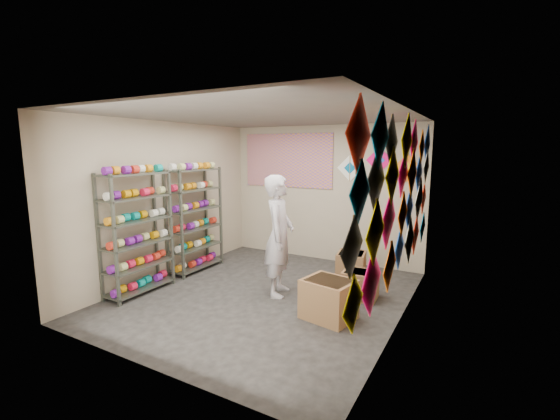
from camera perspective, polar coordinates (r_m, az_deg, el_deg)
The scene contains 12 objects.
ground at distance 5.93m, azimuth -2.32°, elevation -12.83°, with size 4.50×4.50×0.00m, color black.
room_walls at distance 5.53m, azimuth -2.43°, elevation 3.17°, with size 4.50×4.50×4.50m.
shelf_rack_front at distance 6.17m, azimuth -20.94°, elevation -3.34°, with size 0.40×1.10×1.90m, color #4C5147.
shelf_rack_back at distance 7.05m, azimuth -12.84°, elevation -1.45°, with size 0.40×1.10×1.90m, color #4C5147.
string_spools at distance 6.58m, azimuth -16.65°, elevation -1.52°, with size 0.12×2.36×0.12m.
kite_wall_display at distance 4.80m, azimuth 18.12°, elevation 1.93°, with size 0.06×4.29×2.06m.
back_wall_kites at distance 7.16m, azimuth 14.67°, elevation 6.57°, with size 1.56×0.02×0.66m.
poster at distance 7.84m, azimuth 1.16°, elevation 7.55°, with size 2.00×0.01×1.10m, color #80489E.
shopkeeper at distance 5.71m, azimuth -0.14°, elevation -3.94°, with size 0.62×0.78×1.85m, color beige.
carton_a at distance 5.13m, azimuth 7.44°, elevation -13.32°, with size 0.64×0.53×0.53m, color brown.
carton_b at distance 5.89m, azimuth 12.09°, elevation -11.06°, with size 0.51×0.41×0.41m, color brown.
carton_c at distance 6.73m, azimuth 10.77°, elevation -8.26°, with size 0.47×0.51×0.45m, color brown.
Camera 1 is at (2.89, -4.68, 2.22)m, focal length 24.00 mm.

